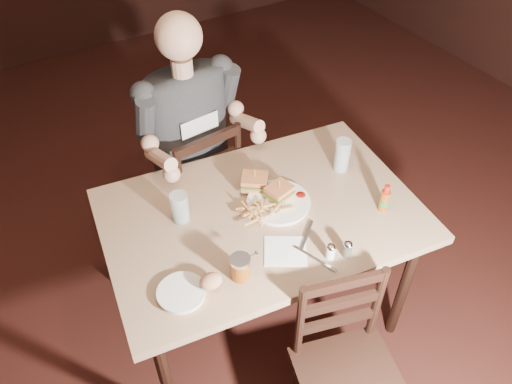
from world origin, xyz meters
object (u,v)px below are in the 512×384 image
chair_near (350,381)px  diner (191,114)px  main_table (262,224)px  glass_left (180,207)px  glass_right (342,155)px  hot_sauce (385,197)px  chair_far (195,186)px  side_plate (182,293)px  syrup_dispenser (240,267)px  dinner_plate (279,203)px

chair_near → diner: 1.37m
main_table → glass_left: (-0.31, 0.14, 0.14)m
glass_right → diner: bearing=134.8°
glass_right → hot_sauce: glass_right is taller
chair_far → hot_sauce: size_ratio=6.65×
side_plate → glass_left: bearing=66.0°
main_table → chair_far: (-0.05, 0.63, -0.25)m
glass_right → syrup_dispenser: size_ratio=1.58×
diner → glass_right: size_ratio=5.94×
main_table → chair_far: chair_far is taller
diner → dinner_plate: 0.62m
chair_near → syrup_dispenser: 0.63m
chair_near → glass_right: (0.47, 0.75, 0.42)m
chair_near → syrup_dispenser: syrup_dispenser is taller
chair_near → syrup_dispenser: bearing=133.8°
main_table → dinner_plate: size_ratio=5.31×
hot_sauce → side_plate: hot_sauce is taller
dinner_plate → hot_sauce: (0.37, -0.25, 0.06)m
chair_far → diner: size_ratio=0.93×
chair_far → chair_near: size_ratio=1.05×
chair_near → dinner_plate: (0.09, 0.69, 0.35)m
main_table → chair_near: chair_near is taller
hot_sauce → main_table: bearing=152.0°
glass_right → hot_sauce: 0.31m
main_table → glass_left: size_ratio=10.40×
chair_far → glass_right: bearing=126.7°
glass_right → chair_near: bearing=-122.2°
glass_left → hot_sauce: glass_left is taller
chair_far → glass_right: glass_right is taller
hot_sauce → side_plate: bearing=178.1°
chair_far → diner: (0.01, -0.05, 0.50)m
chair_far → dinner_plate: chair_far is taller
glass_left → syrup_dispenser: 0.40m
chair_far → diner: bearing=90.0°
syrup_dispenser → diner: bearing=83.5°
chair_near → hot_sauce: bearing=58.1°
chair_near → glass_left: glass_left is taller
side_plate → diner: bearing=61.9°
main_table → dinner_plate: (0.09, 0.01, 0.08)m
chair_far → chair_near: bearing=86.4°
glass_left → side_plate: size_ratio=0.78×
main_table → glass_right: 0.50m
chair_far → syrup_dispenser: size_ratio=8.79×
glass_right → side_plate: bearing=-163.7°
glass_left → hot_sauce: (0.78, -0.38, -0.00)m
syrup_dispenser → side_plate: bearing=177.8°
main_table → syrup_dispenser: (-0.24, -0.25, 0.12)m
glass_right → syrup_dispenser: glass_right is taller
hot_sauce → side_plate: (-0.93, 0.03, -0.06)m
glass_left → syrup_dispenser: size_ratio=1.34×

